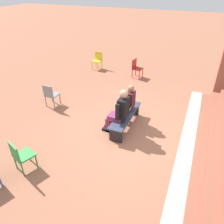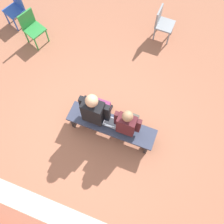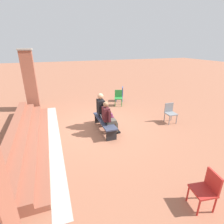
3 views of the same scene
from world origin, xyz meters
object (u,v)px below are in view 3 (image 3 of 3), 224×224
at_px(plastic_chair_near_bench_left, 118,97).
at_px(plastic_chair_far_left, 121,93).
at_px(laptop, 104,119).
at_px(plastic_chair_far_right, 207,188).
at_px(bench, 105,122).
at_px(person_adult, 104,110).
at_px(plastic_chair_mid_courtyard, 170,112).
at_px(person_student, 109,117).

distance_m(plastic_chair_near_bench_left, plastic_chair_far_left, 0.79).
relative_size(laptop, plastic_chair_far_right, 0.38).
distance_m(plastic_chair_far_right, plastic_chair_near_bench_left, 6.71).
distance_m(bench, laptop, 0.15).
xyz_separation_m(bench, laptop, (0.01, 0.01, 0.15)).
bearing_deg(plastic_chair_near_bench_left, person_adult, 146.05).
distance_m(person_adult, plastic_chair_mid_courtyard, 2.88).
relative_size(person_student, plastic_chair_far_left, 1.54).
distance_m(plastic_chair_far_right, plastic_chair_mid_courtyard, 4.30).
relative_size(laptop, plastic_chair_mid_courtyard, 0.38).
relative_size(plastic_chair_mid_courtyard, plastic_chair_near_bench_left, 1.00).
bearing_deg(plastic_chair_far_left, plastic_chair_near_bench_left, 148.99).
bearing_deg(bench, plastic_chair_mid_courtyard, -93.54).
height_order(laptop, plastic_chair_near_bench_left, plastic_chair_near_bench_left).
height_order(person_student, person_adult, person_adult).
xyz_separation_m(person_student, person_adult, (0.66, -0.01, 0.05)).
distance_m(person_student, plastic_chair_near_bench_left, 3.38).
xyz_separation_m(laptop, plastic_chair_mid_courtyard, (-0.19, -2.91, -0.02)).
distance_m(person_student, plastic_chair_far_left, 4.17).
bearing_deg(plastic_chair_far_left, person_adult, 146.70).
distance_m(person_adult, plastic_chair_far_left, 3.61).
height_order(bench, person_student, person_student).
relative_size(plastic_chair_mid_courtyard, plastic_chair_far_left, 1.00).
relative_size(person_student, plastic_chair_near_bench_left, 1.54).
xyz_separation_m(person_student, laptop, (0.32, 0.08, -0.20)).
xyz_separation_m(person_student, plastic_chair_far_left, (3.66, -1.98, -0.22)).
bearing_deg(laptop, person_student, -166.72).
relative_size(person_student, laptop, 4.04).
relative_size(person_adult, plastic_chair_mid_courtyard, 1.70).
distance_m(person_student, plastic_chair_mid_courtyard, 2.84).
relative_size(person_adult, plastic_chair_far_left, 1.70).
distance_m(laptop, plastic_chair_far_left, 3.92).
xyz_separation_m(laptop, plastic_chair_near_bench_left, (2.66, -1.65, -0.02)).
height_order(person_student, plastic_chair_far_right, person_student).
xyz_separation_m(bench, person_adult, (0.34, -0.07, 0.40)).
distance_m(bench, person_student, 0.47).
relative_size(plastic_chair_far_right, plastic_chair_near_bench_left, 1.00).
height_order(plastic_chair_far_right, plastic_chair_near_bench_left, same).
height_order(person_adult, plastic_chair_near_bench_left, person_adult).
bearing_deg(person_student, plastic_chair_far_left, -28.43).
bearing_deg(bench, plastic_chair_far_right, -167.05).
distance_m(person_adult, plastic_chair_near_bench_left, 2.82).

